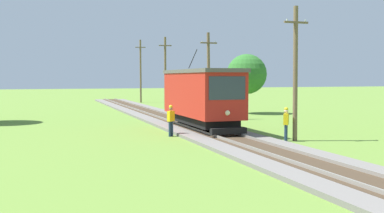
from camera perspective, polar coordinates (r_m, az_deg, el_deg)
red_tram at (r=27.11m, az=1.22°, el=1.38°), size 2.60×8.54×4.79m
utility_pole_near_tram at (r=23.62m, az=13.25°, el=4.37°), size 1.40×0.34×7.03m
utility_pole_mid at (r=34.92m, az=2.17°, el=4.12°), size 1.40×0.51×6.88m
utility_pole_far at (r=47.16m, az=-3.49°, el=4.49°), size 1.40×0.31×7.64m
utility_pole_distant at (r=59.14m, az=-6.68°, el=4.66°), size 1.40×0.36×8.34m
track_worker at (r=23.51m, az=12.09°, el=-2.02°), size 0.42×0.45×1.78m
second_worker at (r=24.82m, az=-2.76°, el=-1.64°), size 0.45×0.39×1.78m
tree_left_far at (r=40.86m, az=7.09°, el=4.17°), size 3.69×3.69×5.49m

